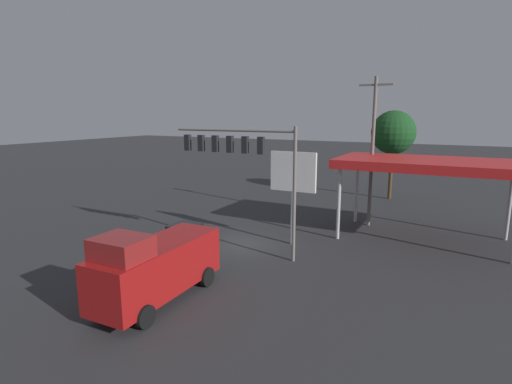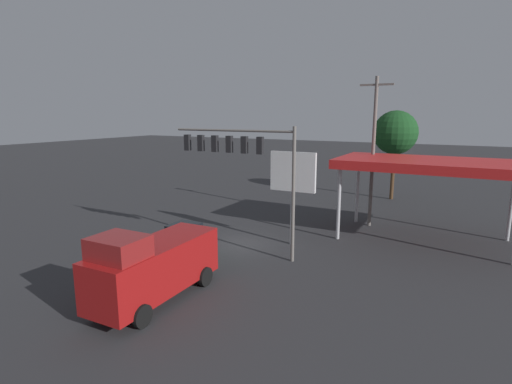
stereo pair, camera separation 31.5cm
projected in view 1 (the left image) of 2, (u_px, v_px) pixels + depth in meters
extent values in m
plane|color=#2D2D30|center=(242.00, 244.00, 26.18)|extent=(200.00, 200.00, 0.00)
cylinder|color=slate|center=(294.00, 196.00, 22.43)|extent=(0.20, 0.20, 7.73)
cylinder|color=slate|center=(233.00, 130.00, 23.55)|extent=(7.98, 0.14, 0.14)
cube|color=black|center=(261.00, 146.00, 22.86)|extent=(0.36, 0.28, 1.00)
sphere|color=#FF4141|center=(262.00, 140.00, 22.96)|extent=(0.22, 0.22, 0.22)
sphere|color=#392305|center=(262.00, 145.00, 23.02)|extent=(0.22, 0.22, 0.22)
sphere|color=black|center=(262.00, 150.00, 23.08)|extent=(0.22, 0.22, 0.22)
cube|color=black|center=(245.00, 145.00, 23.33)|extent=(0.36, 0.28, 1.00)
sphere|color=#FF4141|center=(247.00, 140.00, 23.43)|extent=(0.22, 0.22, 0.22)
sphere|color=#392305|center=(247.00, 145.00, 23.49)|extent=(0.22, 0.22, 0.22)
sphere|color=black|center=(247.00, 150.00, 23.55)|extent=(0.22, 0.22, 0.22)
cube|color=black|center=(230.00, 144.00, 23.80)|extent=(0.36, 0.28, 1.00)
sphere|color=#FF4141|center=(231.00, 139.00, 23.90)|extent=(0.22, 0.22, 0.22)
sphere|color=#392305|center=(231.00, 144.00, 23.96)|extent=(0.22, 0.22, 0.22)
sphere|color=black|center=(232.00, 149.00, 24.02)|extent=(0.22, 0.22, 0.22)
cube|color=black|center=(215.00, 144.00, 24.27)|extent=(0.36, 0.28, 1.00)
sphere|color=#FF4141|center=(217.00, 139.00, 24.37)|extent=(0.22, 0.22, 0.22)
sphere|color=#392305|center=(217.00, 143.00, 24.43)|extent=(0.22, 0.22, 0.22)
sphere|color=black|center=(217.00, 148.00, 24.48)|extent=(0.22, 0.22, 0.22)
cube|color=black|center=(201.00, 143.00, 24.74)|extent=(0.36, 0.28, 1.00)
sphere|color=#FF4141|center=(203.00, 138.00, 24.84)|extent=(0.22, 0.22, 0.22)
sphere|color=#392305|center=(203.00, 143.00, 24.90)|extent=(0.22, 0.22, 0.22)
sphere|color=black|center=(203.00, 148.00, 24.95)|extent=(0.22, 0.22, 0.22)
cube|color=black|center=(188.00, 143.00, 25.20)|extent=(0.36, 0.28, 1.00)
sphere|color=#FF4141|center=(189.00, 138.00, 25.31)|extent=(0.22, 0.22, 0.22)
sphere|color=#392305|center=(189.00, 142.00, 25.37)|extent=(0.22, 0.22, 0.22)
sphere|color=black|center=(190.00, 147.00, 25.42)|extent=(0.22, 0.22, 0.22)
cylinder|color=slate|center=(372.00, 153.00, 29.58)|extent=(0.26, 0.26, 11.05)
cube|color=slate|center=(376.00, 85.00, 28.63)|extent=(2.40, 0.14, 0.14)
cube|color=red|center=(427.00, 164.00, 26.21)|extent=(11.41, 6.19, 0.60)
cube|color=red|center=(431.00, 159.00, 28.92)|extent=(11.41, 0.06, 0.36)
cylinder|color=#B7B7BC|center=(510.00, 205.00, 26.60)|extent=(0.24, 0.24, 4.85)
cylinder|color=#B7B7BC|center=(357.00, 191.00, 31.21)|extent=(0.24, 0.24, 4.85)
cylinder|color=#B7B7BC|center=(339.00, 204.00, 26.87)|extent=(0.24, 0.24, 4.85)
cylinder|color=#B7B7BC|center=(293.00, 199.00, 25.62)|extent=(0.24, 0.24, 6.05)
cube|color=white|center=(293.00, 172.00, 25.28)|extent=(3.04, 0.24, 2.52)
cube|color=black|center=(294.00, 171.00, 25.39)|extent=(2.13, 0.04, 0.88)
cube|color=#0C592D|center=(182.00, 245.00, 23.54)|extent=(1.78, 3.84, 0.90)
cube|color=black|center=(185.00, 231.00, 23.65)|extent=(1.60, 1.73, 0.76)
cylinder|color=black|center=(182.00, 262.00, 22.16)|extent=(0.23, 0.62, 0.62)
cylinder|color=black|center=(157.00, 257.00, 22.92)|extent=(0.23, 0.62, 0.62)
cylinder|color=black|center=(206.00, 249.00, 24.34)|extent=(0.23, 0.62, 0.62)
cylinder|color=black|center=(183.00, 245.00, 25.09)|extent=(0.23, 0.62, 0.62)
cube|color=maroon|center=(158.00, 267.00, 18.06)|extent=(2.42, 6.84, 2.20)
cube|color=maroon|center=(122.00, 248.00, 15.92)|extent=(2.15, 1.84, 0.90)
cylinder|color=black|center=(146.00, 317.00, 15.82)|extent=(0.24, 0.96, 0.96)
cylinder|color=black|center=(103.00, 305.00, 16.85)|extent=(0.24, 0.96, 0.96)
cylinder|color=black|center=(207.00, 277.00, 19.70)|extent=(0.24, 0.96, 0.96)
cylinder|color=black|center=(170.00, 269.00, 20.73)|extent=(0.24, 0.96, 0.96)
cylinder|color=#4C331E|center=(391.00, 173.00, 39.69)|extent=(0.36, 0.36, 5.12)
sphere|color=#19471E|center=(393.00, 132.00, 38.91)|extent=(4.26, 4.26, 4.26)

